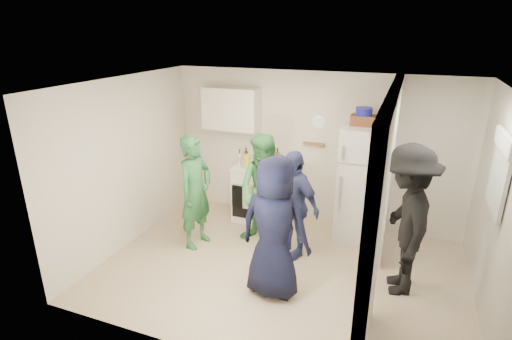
{
  "coord_description": "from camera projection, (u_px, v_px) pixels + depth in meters",
  "views": [
    {
      "loc": [
        1.36,
        -4.5,
        3.14
      ],
      "look_at": [
        -0.52,
        0.4,
        1.25
      ],
      "focal_mm": 28.0,
      "sensor_mm": 36.0,
      "label": 1
    }
  ],
  "objects": [
    {
      "name": "fridge",
      "position": [
        364.0,
        184.0,
        6.05
      ],
      "size": [
        0.73,
        0.71,
        1.78
      ],
      "primitive_type": "cube",
      "color": "white",
      "rests_on": "floor"
    },
    {
      "name": "floor",
      "position": [
        281.0,
        269.0,
        5.47
      ],
      "size": [
        4.8,
        4.8,
        0.0
      ],
      "primitive_type": "plane",
      "color": "#C6B18C",
      "rests_on": "ground"
    },
    {
      "name": "wall_clock",
      "position": [
        318.0,
        123.0,
        6.35
      ],
      "size": [
        0.22,
        0.02,
        0.22
      ],
      "primitive_type": "cylinder",
      "rotation": [
        1.57,
        0.0,
        0.0
      ],
      "color": "white",
      "rests_on": "wall_back"
    },
    {
      "name": "yellow_cup_stack_top",
      "position": [
        386.0,
        121.0,
        5.54
      ],
      "size": [
        0.09,
        0.09,
        0.25
      ],
      "primitive_type": "cylinder",
      "color": "yellow",
      "rests_on": "fridge"
    },
    {
      "name": "bottle_e",
      "position": [
        267.0,
        156.0,
        6.71
      ],
      "size": [
        0.07,
        0.07,
        0.28
      ],
      "primitive_type": "cylinder",
      "color": "#B1BDC4",
      "rests_on": "stove"
    },
    {
      "name": "bottle_i",
      "position": [
        263.0,
        157.0,
        6.66
      ],
      "size": [
        0.08,
        0.08,
        0.28
      ],
      "primitive_type": "cylinder",
      "color": "#54280E",
      "rests_on": "stove"
    },
    {
      "name": "spice_shelf",
      "position": [
        314.0,
        144.0,
        6.46
      ],
      "size": [
        0.35,
        0.08,
        0.03
      ],
      "primitive_type": "cube",
      "color": "olive",
      "rests_on": "wall_back"
    },
    {
      "name": "person_nook",
      "position": [
        405.0,
        221.0,
        4.77
      ],
      "size": [
        0.89,
        1.32,
        1.9
      ],
      "primitive_type": "imported",
      "rotation": [
        0.0,
        0.0,
        -1.41
      ],
      "color": "black",
      "rests_on": "floor"
    },
    {
      "name": "bottle_g",
      "position": [
        277.0,
        157.0,
        6.61
      ],
      "size": [
        0.08,
        0.08,
        0.31
      ],
      "primitive_type": "cylinder",
      "color": "brown",
      "rests_on": "stove"
    },
    {
      "name": "person_green_center",
      "position": [
        265.0,
        192.0,
        5.84
      ],
      "size": [
        0.93,
        0.78,
        1.72
      ],
      "primitive_type": "imported",
      "rotation": [
        0.0,
        0.0,
        -0.17
      ],
      "color": "#38813C",
      "rests_on": "floor"
    },
    {
      "name": "partition_pier_back",
      "position": [
        388.0,
        169.0,
        5.61
      ],
      "size": [
        0.12,
        1.2,
        2.5
      ],
      "primitive_type": "cube",
      "color": "silver",
      "rests_on": "floor"
    },
    {
      "name": "blue_bowl",
      "position": [
        364.0,
        111.0,
        5.76
      ],
      "size": [
        0.24,
        0.24,
        0.11
      ],
      "primitive_type": "cylinder",
      "color": "#14178E",
      "rests_on": "wicker_basket"
    },
    {
      "name": "red_cup",
      "position": [
        267.0,
        168.0,
        6.37
      ],
      "size": [
        0.09,
        0.09,
        0.12
      ],
      "primitive_type": "cylinder",
      "color": "red",
      "rests_on": "stove"
    },
    {
      "name": "bottle_b",
      "position": [
        247.0,
        159.0,
        6.57
      ],
      "size": [
        0.06,
        0.06,
        0.26
      ],
      "primitive_type": "cylinder",
      "color": "#18482D",
      "rests_on": "stove"
    },
    {
      "name": "bottle_c",
      "position": [
        257.0,
        155.0,
        6.73
      ],
      "size": [
        0.07,
        0.07,
        0.28
      ],
      "primitive_type": "cylinder",
      "color": "silver",
      "rests_on": "stove"
    },
    {
      "name": "wall_back",
      "position": [
        314.0,
        149.0,
        6.54
      ],
      "size": [
        4.8,
        0.0,
        4.8
      ],
      "primitive_type": "plane",
      "rotation": [
        1.57,
        0.0,
        0.0
      ],
      "color": "silver",
      "rests_on": "floor"
    },
    {
      "name": "yellow_cup_stack_stove",
      "position": [
        247.0,
        162.0,
        6.44
      ],
      "size": [
        0.09,
        0.09,
        0.25
      ],
      "primitive_type": "cylinder",
      "color": "#CADC12",
      "rests_on": "stove"
    },
    {
      "name": "wall_right",
      "position": [
        499.0,
        215.0,
        4.23
      ],
      "size": [
        0.0,
        3.4,
        3.4
      ],
      "primitive_type": "plane",
      "rotation": [
        1.57,
        0.0,
        -1.57
      ],
      "color": "silver",
      "rests_on": "floor"
    },
    {
      "name": "wall_left",
      "position": [
        127.0,
        163.0,
        5.86
      ],
      "size": [
        0.0,
        3.4,
        3.4
      ],
      "primitive_type": "plane",
      "rotation": [
        1.57,
        0.0,
        1.57
      ],
      "color": "silver",
      "rests_on": "floor"
    },
    {
      "name": "nook_window_frame",
      "position": [
        500.0,
        174.0,
        4.29
      ],
      "size": [
        0.04,
        0.76,
        0.86
      ],
      "primitive_type": "cube",
      "color": "white",
      "rests_on": "wall_right"
    },
    {
      "name": "nook_valance",
      "position": [
        504.0,
        142.0,
        4.18
      ],
      "size": [
        0.04,
        0.82,
        0.18
      ],
      "primitive_type": "cube",
      "color": "white",
      "rests_on": "wall_right"
    },
    {
      "name": "bottle_f",
      "position": [
        269.0,
        159.0,
        6.55
      ],
      "size": [
        0.07,
        0.07,
        0.28
      ],
      "primitive_type": "cylinder",
      "color": "#18421C",
      "rests_on": "stove"
    },
    {
      "name": "person_green_left",
      "position": [
        196.0,
        192.0,
        5.84
      ],
      "size": [
        0.51,
        0.68,
        1.7
      ],
      "primitive_type": "imported",
      "rotation": [
        0.0,
        0.0,
        1.4
      ],
      "color": "#2B6C37",
      "rests_on": "floor"
    },
    {
      "name": "bottle_d",
      "position": [
        258.0,
        160.0,
        6.54
      ],
      "size": [
        0.07,
        0.07,
        0.24
      ],
      "primitive_type": "cylinder",
      "color": "#5E2610",
      "rests_on": "stove"
    },
    {
      "name": "ceiling",
      "position": [
        286.0,
        85.0,
        4.62
      ],
      "size": [
        4.8,
        4.8,
        0.0
      ],
      "primitive_type": "plane",
      "rotation": [
        3.14,
        0.0,
        0.0
      ],
      "color": "white",
      "rests_on": "wall_back"
    },
    {
      "name": "stove",
      "position": [
        259.0,
        192.0,
        6.8
      ],
      "size": [
        0.8,
        0.66,
        0.95
      ],
      "primitive_type": "cube",
      "color": "white",
      "rests_on": "floor"
    },
    {
      "name": "upper_cabinet",
      "position": [
        231.0,
        109.0,
        6.65
      ],
      "size": [
        0.95,
        0.34,
        0.7
      ],
      "primitive_type": "cube",
      "color": "silver",
      "rests_on": "wall_back"
    },
    {
      "name": "person_denim",
      "position": [
        293.0,
        204.0,
        5.61
      ],
      "size": [
        0.99,
        0.78,
        1.57
      ],
      "primitive_type": "imported",
      "rotation": [
        0.0,
        0.0,
        -0.5
      ],
      "color": "navy",
      "rests_on": "floor"
    },
    {
      "name": "partition_header",
      "position": [
        392.0,
        109.0,
        4.28
      ],
      "size": [
        0.12,
        1.0,
        0.4
      ],
      "primitive_type": "cube",
      "color": "silver",
      "rests_on": "partition_pier_back"
    },
    {
      "name": "wicker_basket",
      "position": [
        363.0,
        120.0,
        5.8
      ],
      "size": [
        0.35,
        0.25,
        0.15
      ],
      "primitive_type": "cube",
      "color": "brown",
      "rests_on": "fridge"
    },
    {
      "name": "wall_front",
      "position": [
        226.0,
        251.0,
        3.55
      ],
      "size": [
        4.8,
        0.0,
        4.8
      ],
      "primitive_type": "plane",
      "rotation": [
        -1.57,
        0.0,
        0.0
      ],
      "color": "silver",
      "rests_on": "floor"
    },
    {
      "name": "bottle_j",
      "position": [
        274.0,
        161.0,
        6.41
      ],
      "size": [
        0.06,
        0.06,
        0.3
      ],
      "primitive_type": "cylinder",
      "color": "#266121",
      "rests_on": "stove"
    },
    {
      "name": "nook_window",
      "position": [
        501.0,
        174.0,
        4.28
      ],
      "size": [
        0.03,
        0.7,
        0.8
      ],
      "primitive_type": "cube",
      "color": "black",
      "rests_on": "wall_right"
    },
    {
      "name": "bottle_a",
      "position": [
        246.0,
        155.0,
        6.8
      ],
      "size": [
        0.07,
        0.07,
        0.26
      ],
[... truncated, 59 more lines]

